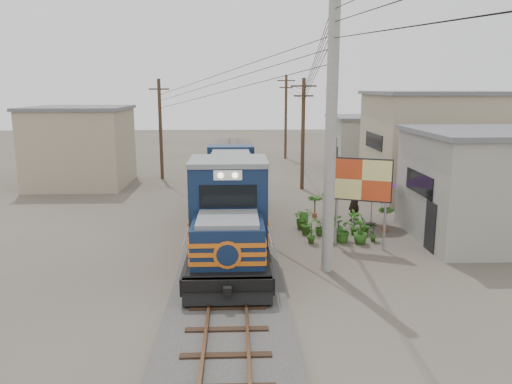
{
  "coord_description": "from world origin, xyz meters",
  "views": [
    {
      "loc": [
        0.28,
        -17.32,
        6.43
      ],
      "look_at": [
        1.09,
        2.75,
        2.2
      ],
      "focal_mm": 35.0,
      "sensor_mm": 36.0,
      "label": 1
    }
  ],
  "objects_px": {
    "locomotive": "(230,199)",
    "billboard": "(362,182)",
    "market_umbrella": "(373,179)",
    "vendor": "(354,202)"
  },
  "relations": [
    {
      "from": "billboard",
      "to": "vendor",
      "type": "height_order",
      "value": "billboard"
    },
    {
      "from": "market_umbrella",
      "to": "vendor",
      "type": "relative_size",
      "value": 1.64
    },
    {
      "from": "locomotive",
      "to": "vendor",
      "type": "relative_size",
      "value": 8.16
    },
    {
      "from": "locomotive",
      "to": "vendor",
      "type": "xyz_separation_m",
      "value": [
        6.01,
        2.38,
        -0.73
      ]
    },
    {
      "from": "locomotive",
      "to": "market_umbrella",
      "type": "height_order",
      "value": "locomotive"
    },
    {
      "from": "locomotive",
      "to": "billboard",
      "type": "height_order",
      "value": "locomotive"
    },
    {
      "from": "locomotive",
      "to": "market_umbrella",
      "type": "xyz_separation_m",
      "value": [
        6.65,
        1.5,
        0.58
      ]
    },
    {
      "from": "locomotive",
      "to": "billboard",
      "type": "xyz_separation_m",
      "value": [
        5.28,
        -1.78,
        1.06
      ]
    },
    {
      "from": "locomotive",
      "to": "billboard",
      "type": "relative_size",
      "value": 4.13
    },
    {
      "from": "locomotive",
      "to": "billboard",
      "type": "bearing_deg",
      "value": -18.66
    }
  ]
}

